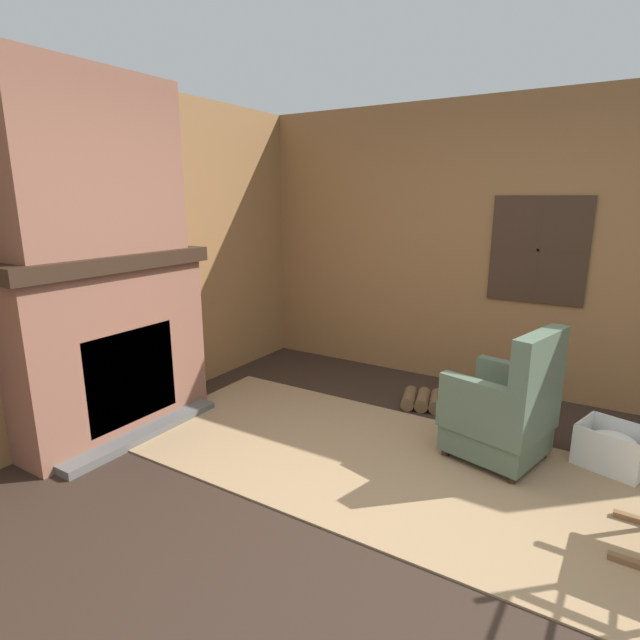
# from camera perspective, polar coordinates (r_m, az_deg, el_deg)

# --- Properties ---
(ground_plane) EXTENTS (14.00, 14.00, 0.00)m
(ground_plane) POSITION_cam_1_polar(r_m,az_deg,el_deg) (3.01, 7.25, -22.14)
(ground_plane) COLOR #2D2119
(wood_panel_wall_left) EXTENTS (0.06, 5.44, 2.62)m
(wood_panel_wall_left) POSITION_cam_1_polar(r_m,az_deg,el_deg) (4.11, -25.11, 6.24)
(wood_panel_wall_left) COLOR olive
(wood_panel_wall_left) RESTS_ON ground
(wood_panel_wall_back) EXTENTS (5.44, 0.09, 2.62)m
(wood_panel_wall_back) POSITION_cam_1_polar(r_m,az_deg,el_deg) (4.80, 20.19, 7.63)
(wood_panel_wall_back) COLOR olive
(wood_panel_wall_back) RESTS_ON ground
(fireplace_hearth) EXTENTS (0.58, 1.57, 1.37)m
(fireplace_hearth) POSITION_cam_1_polar(r_m,az_deg,el_deg) (4.04, -22.39, -2.78)
(fireplace_hearth) COLOR brown
(fireplace_hearth) RESTS_ON ground
(chimney_breast) EXTENTS (0.33, 1.30, 1.24)m
(chimney_breast) POSITION_cam_1_polar(r_m,az_deg,el_deg) (3.91, -24.32, 15.92)
(chimney_breast) COLOR brown
(chimney_breast) RESTS_ON fireplace_hearth
(area_rug) EXTENTS (3.86, 1.63, 0.01)m
(area_rug) POSITION_cam_1_polar(r_m,az_deg,el_deg) (3.54, 8.35, -16.07)
(area_rug) COLOR #997A56
(area_rug) RESTS_ON ground
(armchair) EXTENTS (0.73, 0.71, 0.95)m
(armchair) POSITION_cam_1_polar(r_m,az_deg,el_deg) (3.64, 20.28, -9.80)
(armchair) COLOR #516651
(armchair) RESTS_ON ground
(firewood_stack) EXTENTS (0.42, 0.41, 0.11)m
(firewood_stack) POSITION_cam_1_polar(r_m,az_deg,el_deg) (4.46, 11.65, -8.92)
(firewood_stack) COLOR brown
(firewood_stack) RESTS_ON ground
(laundry_basket) EXTENTS (0.48, 0.44, 0.29)m
(laundry_basket) POSITION_cam_1_polar(r_m,az_deg,el_deg) (3.93, 30.47, -12.45)
(laundry_basket) COLOR white
(laundry_basket) RESTS_ON ground
(oil_lamp_vase) EXTENTS (0.11, 0.11, 0.32)m
(oil_lamp_vase) POSITION_cam_1_polar(r_m,az_deg,el_deg) (3.77, -27.96, 7.93)
(oil_lamp_vase) COLOR #47708E
(oil_lamp_vase) RESTS_ON fireplace_hearth
(storage_case) EXTENTS (0.14, 0.25, 0.12)m
(storage_case) POSITION_cam_1_polar(r_m,az_deg,el_deg) (4.25, -18.20, 8.65)
(storage_case) COLOR brown
(storage_case) RESTS_ON fireplace_hearth
(decorative_plate_on_mantel) EXTENTS (0.07, 0.25, 0.25)m
(decorative_plate_on_mantel) POSITION_cam_1_polar(r_m,az_deg,el_deg) (3.95, -24.22, 8.68)
(decorative_plate_on_mantel) COLOR red
(decorative_plate_on_mantel) RESTS_ON fireplace_hearth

